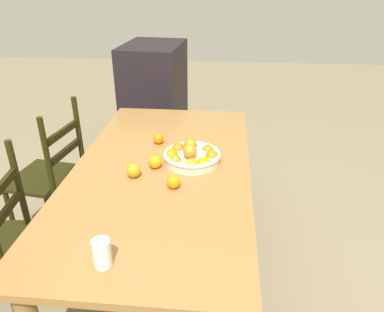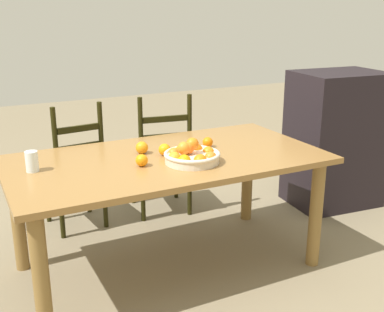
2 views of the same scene
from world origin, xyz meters
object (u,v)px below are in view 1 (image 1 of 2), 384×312
(orange_loose_1, at_px, (158,139))
(drinking_glass, at_px, (102,253))
(chair_near_window, at_px, (51,177))
(cabinet, at_px, (155,101))
(fruit_bowl, at_px, (192,156))
(dining_table, at_px, (162,183))
(orange_loose_3, at_px, (155,162))
(orange_loose_0, at_px, (173,182))
(orange_loose_2, at_px, (133,171))

(orange_loose_1, distance_m, drinking_glass, 1.11)
(chair_near_window, relative_size, cabinet, 0.88)
(fruit_bowl, bearing_deg, dining_table, 116.84)
(dining_table, height_order, orange_loose_3, orange_loose_3)
(orange_loose_3, bearing_deg, cabinet, 10.93)
(chair_near_window, distance_m, orange_loose_0, 1.13)
(dining_table, bearing_deg, orange_loose_0, -153.81)
(orange_loose_3, height_order, drinking_glass, drinking_glass)
(cabinet, distance_m, orange_loose_3, 1.75)
(cabinet, bearing_deg, chair_near_window, 165.69)
(orange_loose_1, bearing_deg, orange_loose_2, 172.32)
(fruit_bowl, distance_m, orange_loose_2, 0.36)
(chair_near_window, xyz_separation_m, fruit_bowl, (-0.24, -1.02, 0.34))
(orange_loose_3, bearing_deg, orange_loose_0, -146.59)
(orange_loose_1, xyz_separation_m, orange_loose_2, (-0.44, 0.06, 0.01))
(orange_loose_0, xyz_separation_m, orange_loose_3, (0.20, 0.13, 0.00))
(orange_loose_0, height_order, orange_loose_2, orange_loose_2)
(dining_table, bearing_deg, orange_loose_1, 12.70)
(orange_loose_2, bearing_deg, orange_loose_1, -7.68)
(fruit_bowl, height_order, orange_loose_3, fruit_bowl)
(drinking_glass, bearing_deg, orange_loose_0, -18.22)
(fruit_bowl, xyz_separation_m, orange_loose_0, (-0.29, 0.07, -0.01))
(cabinet, xyz_separation_m, orange_loose_3, (-1.70, -0.33, 0.23))
(orange_loose_0, relative_size, drinking_glass, 0.61)
(cabinet, distance_m, drinking_glass, 2.51)
(cabinet, height_order, orange_loose_3, cabinet)
(fruit_bowl, height_order, orange_loose_0, fruit_bowl)
(orange_loose_3, bearing_deg, dining_table, -90.22)
(fruit_bowl, bearing_deg, cabinet, 18.12)
(orange_loose_1, distance_m, orange_loose_2, 0.44)
(orange_loose_0, distance_m, drinking_glass, 0.61)
(chair_near_window, height_order, fruit_bowl, chair_near_window)
(dining_table, bearing_deg, fruit_bowl, -63.16)
(dining_table, bearing_deg, drinking_glass, 173.36)
(chair_near_window, relative_size, orange_loose_0, 13.84)
(dining_table, xyz_separation_m, orange_loose_3, (0.00, 0.03, 0.14))
(dining_table, height_order, orange_loose_2, orange_loose_2)
(dining_table, bearing_deg, cabinet, 12.03)
(fruit_bowl, relative_size, orange_loose_3, 4.48)
(chair_near_window, relative_size, orange_loose_1, 14.67)
(fruit_bowl, distance_m, orange_loose_1, 0.34)
(fruit_bowl, xyz_separation_m, orange_loose_2, (-0.20, 0.30, -0.00))
(chair_near_window, xyz_separation_m, orange_loose_0, (-0.52, -0.95, 0.33))
(chair_near_window, height_order, orange_loose_3, chair_near_window)
(fruit_bowl, bearing_deg, orange_loose_3, 112.75)
(fruit_bowl, xyz_separation_m, orange_loose_1, (0.24, 0.24, -0.01))
(drinking_glass, bearing_deg, dining_table, -6.64)
(dining_table, xyz_separation_m, chair_near_window, (0.32, 0.85, -0.20))
(orange_loose_2, height_order, orange_loose_3, orange_loose_2)
(dining_table, xyz_separation_m, orange_loose_1, (0.32, 0.07, 0.14))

